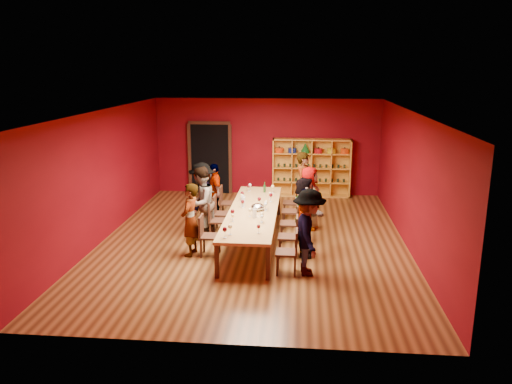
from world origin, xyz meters
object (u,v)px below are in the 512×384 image
(spittoon_bowl, at_px, (258,207))
(person_left_1, at_px, (190,220))
(tasting_table, at_px, (253,212))
(chair_person_right_1, at_px, (292,234))
(chair_person_left_1, at_px, (206,233))
(person_right_2, at_px, (304,210))
(person_left_3, at_px, (202,197))
(person_left_2, at_px, (201,203))
(shelving_unit, at_px, (311,165))
(chair_person_left_2, at_px, (215,218))
(person_right_3, at_px, (309,198))
(chair_person_right_3, at_px, (293,209))
(person_right_4, at_px, (304,186))
(chair_person_right_2, at_px, (293,221))
(chair_person_left_4, at_px, (225,201))
(person_right_0, at_px, (309,232))
(chair_person_left_3, at_px, (219,211))
(person_left_4, at_px, (215,191))
(chair_person_right_4, at_px, (294,200))
(wine_bottle, at_px, (265,188))
(person_right_1, at_px, (305,223))
(chair_person_right_0, at_px, (291,249))

(spittoon_bowl, bearing_deg, person_left_1, -143.85)
(tasting_table, distance_m, chair_person_right_1, 1.29)
(chair_person_left_1, distance_m, person_right_2, 2.34)
(person_left_3, bearing_deg, person_left_2, 11.73)
(tasting_table, relative_size, shelving_unit, 1.88)
(person_left_1, relative_size, chair_person_left_2, 1.77)
(person_right_2, bearing_deg, person_right_3, -26.82)
(chair_person_right_3, distance_m, person_right_4, 0.94)
(shelving_unit, xyz_separation_m, chair_person_right_2, (-0.49, -4.28, -0.49))
(chair_person_left_4, bearing_deg, spittoon_bowl, -58.70)
(person_right_0, xyz_separation_m, chair_person_right_2, (-0.35, 1.85, -0.36))
(spittoon_bowl, bearing_deg, chair_person_left_3, 145.72)
(chair_person_left_2, height_order, person_right_2, person_right_2)
(person_left_4, relative_size, chair_person_right_3, 1.68)
(shelving_unit, relative_size, chair_person_right_4, 2.70)
(person_left_3, bearing_deg, person_right_2, 78.91)
(person_left_3, height_order, chair_person_right_1, person_left_3)
(chair_person_left_4, xyz_separation_m, wine_bottle, (1.05, 0.01, 0.36))
(chair_person_right_3, bearing_deg, person_left_2, -156.46)
(shelving_unit, bearing_deg, tasting_table, -107.92)
(chair_person_right_2, height_order, wine_bottle, wine_bottle)
(person_right_1, xyz_separation_m, chair_person_right_2, (-0.28, 0.93, -0.25))
(chair_person_left_1, relative_size, chair_person_right_3, 1.00)
(spittoon_bowl, bearing_deg, chair_person_left_2, 173.47)
(chair_person_right_1, xyz_separation_m, chair_person_right_2, (0.00, 0.93, 0.00))
(chair_person_left_3, relative_size, person_right_2, 0.58)
(shelving_unit, xyz_separation_m, chair_person_left_3, (-2.31, -3.64, -0.49))
(tasting_table, xyz_separation_m, person_right_1, (1.19, -0.89, 0.05))
(chair_person_left_4, height_order, spittoon_bowl, spittoon_bowl)
(chair_person_right_0, bearing_deg, person_left_3, 132.09)
(chair_person_left_3, height_order, person_right_2, person_right_2)
(chair_person_left_4, distance_m, person_right_0, 4.10)
(chair_person_left_1, height_order, chair_person_right_0, same)
(chair_person_right_4, bearing_deg, person_left_4, -174.70)
(person_right_3, bearing_deg, chair_person_right_1, -174.75)
(chair_person_right_0, height_order, person_right_2, person_right_2)
(person_left_2, xyz_separation_m, chair_person_right_1, (2.15, -0.98, -0.36))
(tasting_table, relative_size, person_right_3, 2.86)
(chair_person_right_4, distance_m, wine_bottle, 0.87)
(chair_person_left_1, bearing_deg, person_right_4, 53.93)
(person_left_3, xyz_separation_m, chair_person_left_4, (0.42, 0.98, -0.35))
(chair_person_right_4, bearing_deg, chair_person_left_2, -136.16)
(person_right_2, xyz_separation_m, person_right_4, (0.00, 1.81, 0.13))
(shelving_unit, distance_m, chair_person_left_1, 5.82)
(person_right_2, bearing_deg, tasting_table, 72.31)
(person_right_0, relative_size, chair_person_right_3, 1.92)
(person_right_3, xyz_separation_m, person_right_4, (-0.13, 0.81, 0.11))
(person_left_4, xyz_separation_m, chair_person_right_0, (2.10, -3.46, -0.25))
(chair_person_right_3, xyz_separation_m, spittoon_bowl, (-0.81, -1.05, 0.33))
(person_left_2, distance_m, chair_person_left_4, 1.63)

